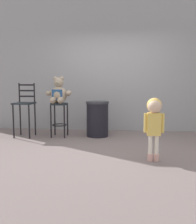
% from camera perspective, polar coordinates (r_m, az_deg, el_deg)
% --- Properties ---
extents(ground_plane, '(24.00, 24.00, 0.00)m').
position_cam_1_polar(ground_plane, '(4.43, 1.92, -8.67)').
color(ground_plane, slate).
extents(building_wall, '(7.34, 0.30, 3.78)m').
position_cam_1_polar(building_wall, '(6.27, 3.23, 13.18)').
color(building_wall, '#959496').
rests_on(building_wall, ground_plane).
extents(bar_stool_with_teddy, '(0.40, 0.40, 0.76)m').
position_cam_1_polar(bar_stool_with_teddy, '(5.40, -9.20, -0.14)').
color(bar_stool_with_teddy, black).
rests_on(bar_stool_with_teddy, ground_plane).
extents(teddy_bear, '(0.57, 0.51, 0.59)m').
position_cam_1_polar(teddy_bear, '(5.34, -9.36, 4.36)').
color(teddy_bear, gray).
rests_on(teddy_bear, bar_stool_with_teddy).
extents(child_walking, '(0.31, 0.24, 0.96)m').
position_cam_1_polar(child_walking, '(3.69, 13.22, -0.81)').
color(child_walking, '#DEA597').
rests_on(child_walking, ground_plane).
extents(trash_bin, '(0.52, 0.52, 0.79)m').
position_cam_1_polar(trash_bin, '(5.40, -0.13, -1.60)').
color(trash_bin, black).
rests_on(trash_bin, ground_plane).
extents(bar_chair_empty, '(0.42, 0.42, 1.20)m').
position_cam_1_polar(bar_chair_empty, '(5.59, -17.06, 1.36)').
color(bar_chair_empty, black).
rests_on(bar_chair_empty, ground_plane).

